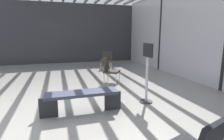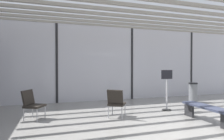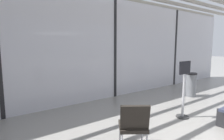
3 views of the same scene
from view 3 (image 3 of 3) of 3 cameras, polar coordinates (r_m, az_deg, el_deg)
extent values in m
cube|color=silver|center=(6.45, 0.76, 6.64)|extent=(14.00, 0.08, 3.42)
cube|color=black|center=(6.45, 0.76, 6.64)|extent=(0.10, 0.12, 3.42)
cube|color=black|center=(8.99, 19.05, 6.48)|extent=(0.10, 0.12, 3.42)
ellipsoid|color=silver|center=(11.72, -22.69, 9.08)|extent=(12.37, 4.49, 4.49)
sphere|color=black|center=(9.42, -29.47, 11.26)|extent=(0.28, 0.28, 0.28)
sphere|color=black|center=(9.58, -24.01, 11.50)|extent=(0.28, 0.28, 0.28)
sphere|color=black|center=(9.81, -18.77, 11.64)|extent=(0.28, 0.28, 0.28)
cube|color=#28231E|center=(3.39, 6.51, -17.11)|extent=(0.67, 0.67, 0.06)
cube|color=#28231E|center=(3.10, 7.17, -14.54)|extent=(0.48, 0.39, 0.44)
cylinder|color=#BCBCC1|center=(3.70, 9.37, -18.62)|extent=(0.03, 0.03, 0.37)
cylinder|color=#BCBCC1|center=(3.65, 2.51, -18.92)|extent=(0.03, 0.03, 0.37)
cylinder|color=slate|center=(7.18, 23.47, -4.43)|extent=(0.36, 0.36, 0.80)
cylinder|color=black|center=(7.10, 23.65, -1.04)|extent=(0.38, 0.38, 0.06)
cylinder|color=#333333|center=(5.13, 21.17, -13.47)|extent=(0.32, 0.32, 0.03)
cylinder|color=#B2B2B7|center=(4.97, 21.46, -7.69)|extent=(0.06, 0.06, 1.10)
cube|color=black|center=(4.84, 21.88, 0.69)|extent=(0.44, 0.03, 0.32)
camera|label=1|loc=(7.91, 50.33, 3.54)|focal=28.97mm
camera|label=2|loc=(3.18, 139.41, -10.45)|focal=29.76mm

